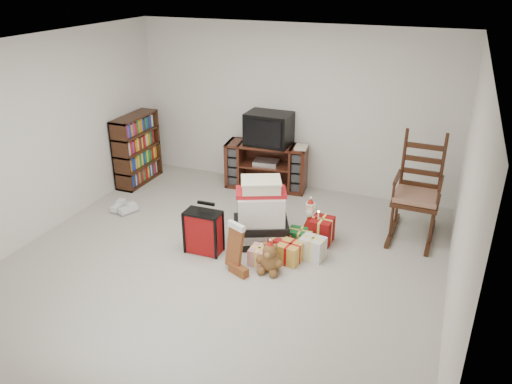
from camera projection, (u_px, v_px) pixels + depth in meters
room at (221, 164)px, 5.46m from camera, size 5.01×5.01×2.51m
tv_stand at (266, 166)px, 7.83m from camera, size 1.30×0.60×0.72m
bookshelf at (137, 151)px, 7.97m from camera, size 0.30×0.91×1.11m
rocking_chair at (416, 200)px, 6.39m from camera, size 0.59×0.95×1.42m
gift_pile at (261, 216)px, 6.23m from camera, size 0.82×0.73×0.85m
red_suitcase at (204, 232)px, 6.06m from camera, size 0.43×0.23×0.64m
stocking at (235, 247)px, 5.69m from camera, size 0.31×0.22×0.60m
teddy_bear at (270, 259)px, 5.71m from camera, size 0.25×0.22×0.37m
santa_figurine at (310, 222)px, 6.42m from camera, size 0.27×0.26×0.56m
mrs_claus_figurine at (246, 205)px, 6.85m from camera, size 0.29×0.28×0.60m
sneaker_pair at (124, 209)px, 7.15m from camera, size 0.35×0.30×0.10m
gift_cluster at (294, 244)px, 6.09m from camera, size 0.77×1.07×0.26m
crt_television at (269, 129)px, 7.58m from camera, size 0.68×0.50×0.50m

